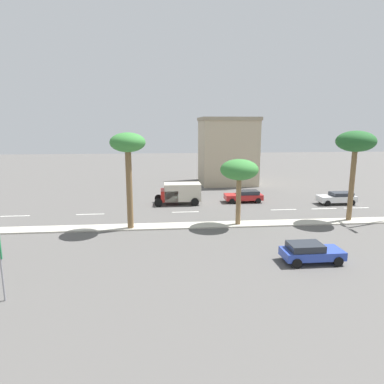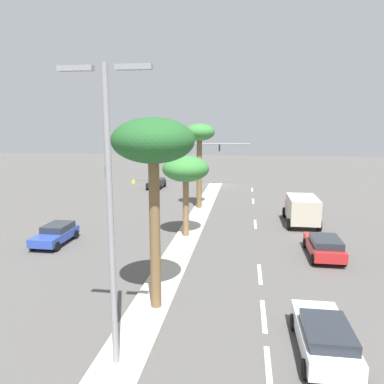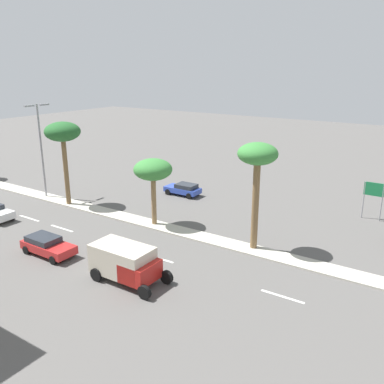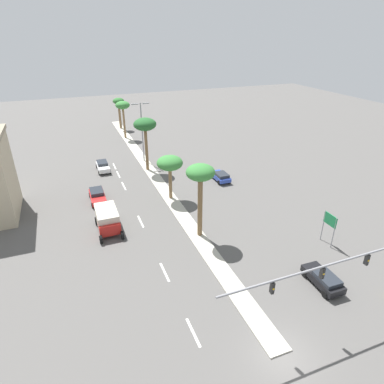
{
  "view_description": "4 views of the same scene",
  "coord_description": "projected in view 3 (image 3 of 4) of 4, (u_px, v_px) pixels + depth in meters",
  "views": [
    {
      "loc": [
        29.05,
        18.48,
        8.91
      ],
      "look_at": [
        -3.6,
        21.57,
        2.4
      ],
      "focal_mm": 31.65,
      "sensor_mm": 36.0,
      "label": 1
    },
    {
      "loc": [
        -4.08,
        50.91,
        8.03
      ],
      "look_at": [
        0.41,
        20.39,
        2.48
      ],
      "focal_mm": 34.11,
      "sensor_mm": 36.0,
      "label": 2
    },
    {
      "loc": [
        -26.93,
        3.5,
        13.62
      ],
      "look_at": [
        1.51,
        22.28,
        3.22
      ],
      "focal_mm": 38.95,
      "sensor_mm": 36.0,
      "label": 3
    },
    {
      "loc": [
        -11.41,
        -12.22,
        20.32
      ],
      "look_at": [
        2.1,
        22.64,
        1.86
      ],
      "focal_mm": 30.89,
      "sensor_mm": 36.0,
      "label": 4
    }
  ],
  "objects": [
    {
      "name": "ground_plane",
      "position": [
        142.0,
        222.0,
        37.73
      ],
      "size": [
        160.0,
        160.0,
        0.0
      ],
      "primitive_type": "plane",
      "color": "#565451"
    },
    {
      "name": "median_curb",
      "position": [
        83.0,
        206.0,
        41.74
      ],
      "size": [
        1.8,
        68.83,
        0.12
      ],
      "primitive_type": "cube",
      "color": "#B7B2A3",
      "rests_on": "ground"
    },
    {
      "name": "lane_stripe_far",
      "position": [
        282.0,
        296.0,
        25.57
      ],
      "size": [
        0.2,
        2.8,
        0.01
      ],
      "primitive_type": "cube",
      "color": "silver",
      "rests_on": "ground"
    },
    {
      "name": "lane_stripe_trailing",
      "position": [
        158.0,
        258.0,
        30.68
      ],
      "size": [
        0.2,
        2.8,
        0.01
      ],
      "primitive_type": "cube",
      "color": "silver",
      "rests_on": "ground"
    },
    {
      "name": "lane_stripe_leading",
      "position": [
        62.0,
        228.0,
        36.24
      ],
      "size": [
        0.2,
        2.8,
        0.01
      ],
      "primitive_type": "cube",
      "color": "silver",
      "rests_on": "ground"
    },
    {
      "name": "lane_stripe_left",
      "position": [
        29.0,
        218.0,
        38.64
      ],
      "size": [
        0.2,
        2.8,
        0.01
      ],
      "primitive_type": "cube",
      "color": "silver",
      "rests_on": "ground"
    },
    {
      "name": "lane_stripe_rear",
      "position": [
        6.0,
        211.0,
        40.58
      ],
      "size": [
        0.2,
        2.8,
        0.01
      ],
      "primitive_type": "cube",
      "color": "silver",
      "rests_on": "ground"
    },
    {
      "name": "directional_road_sign",
      "position": [
        374.0,
        193.0,
        37.65
      ],
      "size": [
        0.1,
        1.73,
        3.5
      ],
      "color": "gray",
      "rests_on": "ground"
    },
    {
      "name": "palm_tree_right",
      "position": [
        257.0,
        160.0,
        30.2
      ],
      "size": [
        2.96,
        2.96,
        8.19
      ],
      "color": "brown",
      "rests_on": "median_curb"
    },
    {
      "name": "palm_tree_mid",
      "position": [
        153.0,
        171.0,
        35.65
      ],
      "size": [
        3.35,
        3.35,
        5.87
      ],
      "color": "olive",
      "rests_on": "median_curb"
    },
    {
      "name": "palm_tree_left",
      "position": [
        63.0,
        134.0,
        40.33
      ],
      "size": [
        3.46,
        3.46,
        8.3
      ],
      "color": "brown",
      "rests_on": "median_curb"
    },
    {
      "name": "street_lamp_left",
      "position": [
        41.0,
        143.0,
        43.19
      ],
      "size": [
        2.9,
        0.24,
        9.77
      ],
      "color": "gray",
      "rests_on": "median_curb"
    },
    {
      "name": "sedan_red_near",
      "position": [
        47.0,
        245.0,
        31.08
      ],
      "size": [
        1.96,
        4.38,
        1.37
      ],
      "color": "red",
      "rests_on": "ground"
    },
    {
      "name": "sedan_blue_mid",
      "position": [
        184.0,
        189.0,
        45.32
      ],
      "size": [
        1.91,
        3.95,
        1.31
      ],
      "color": "#2D47AD",
      "rests_on": "ground"
    },
    {
      "name": "box_truck",
      "position": [
        127.0,
        263.0,
        27.09
      ],
      "size": [
        2.53,
        5.24,
        2.39
      ],
      "color": "#B21E19",
      "rests_on": "ground"
    }
  ]
}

